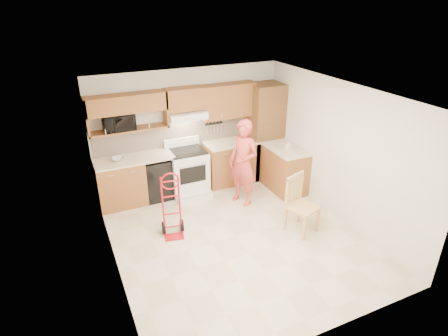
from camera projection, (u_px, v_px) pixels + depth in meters
floor at (236, 237)px, 6.44m from camera, size 4.00×4.50×0.02m
ceiling at (238, 93)px, 5.37m from camera, size 4.00×4.50×0.02m
wall_back at (189, 129)px, 7.76m from camera, size 4.00×0.02×2.50m
wall_front at (330, 254)px, 4.05m from camera, size 4.00×0.02×2.50m
wall_left at (107, 198)px, 5.15m from camera, size 0.02×4.50×2.50m
wall_right at (338, 151)px, 6.67m from camera, size 0.02×4.50×2.50m
backsplash at (189, 131)px, 7.76m from camera, size 3.92×0.03×0.55m
lower_cab_left at (121, 183)px, 7.27m from camera, size 0.90×0.60×0.90m
dishwasher at (158, 177)px, 7.56m from camera, size 0.60×0.60×0.85m
lower_cab_right at (231, 162)px, 8.16m from camera, size 1.14×0.60×0.90m
countertop_left at (134, 159)px, 7.18m from camera, size 1.50×0.63×0.04m
countertop_right at (231, 142)px, 7.96m from camera, size 1.14×0.63×0.04m
cab_return_right at (284, 170)px, 7.84m from camera, size 0.60×1.00×0.90m
countertop_return at (286, 149)px, 7.63m from camera, size 0.63×1.00×0.04m
pantry_tall at (264, 131)px, 8.22m from camera, size 0.70×0.60×2.10m
upper_cab_left at (126, 103)px, 6.84m from camera, size 1.50×0.33×0.34m
upper_shelf_mw at (129, 130)px, 7.05m from camera, size 1.50×0.33×0.04m
upper_cab_center at (185, 99)px, 7.28m from camera, size 0.76×0.33×0.44m
upper_cab_right at (228, 101)px, 7.70m from camera, size 1.14×0.33×0.70m
range_hood at (186, 115)px, 7.36m from camera, size 0.76×0.46×0.14m
knife_strip at (214, 126)px, 7.93m from camera, size 0.40×0.05×0.29m
microwave at (119, 122)px, 6.91m from camera, size 0.58×0.41×0.31m
range at (188, 169)px, 7.61m from camera, size 0.75×0.99×1.11m
person at (243, 163)px, 7.16m from camera, size 0.63×0.74×1.71m
hand_truck at (172, 208)px, 6.27m from camera, size 0.49×0.46×1.08m
dining_chair at (303, 205)px, 6.39m from camera, size 0.60×0.63×1.03m
soap_bottle at (289, 145)px, 7.51m from camera, size 0.11×0.11×0.20m
bowl at (118, 159)px, 7.05m from camera, size 0.24×0.24×0.06m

